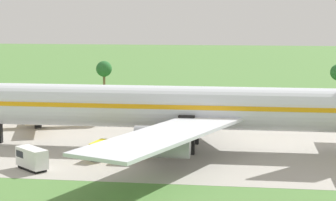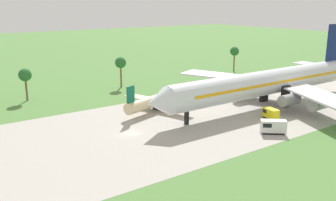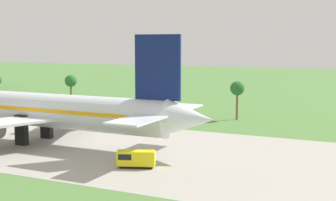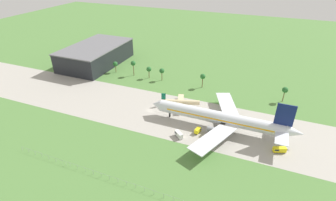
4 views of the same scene
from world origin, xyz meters
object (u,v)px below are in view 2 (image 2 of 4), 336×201
at_px(jet_airliner, 272,82).
at_px(regional_aircraft, 158,100).
at_px(catering_van, 273,126).
at_px(fuel_truck, 270,113).

distance_m(jet_airliner, regional_aircraft, 31.15).
bearing_deg(jet_airliner, catering_van, -139.45).
height_order(jet_airliner, fuel_truck, jet_airliner).
bearing_deg(regional_aircraft, fuel_truck, -51.57).
height_order(jet_airliner, catering_van, jet_airliner).
xyz_separation_m(regional_aircraft, fuel_truck, (17.54, -22.10, -1.28)).
bearing_deg(catering_van, regional_aircraft, 108.36).
bearing_deg(jet_airliner, regional_aircraft, 153.64).
bearing_deg(catering_van, fuel_truck, 41.97).
distance_m(jet_airliner, fuel_truck, 14.08).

